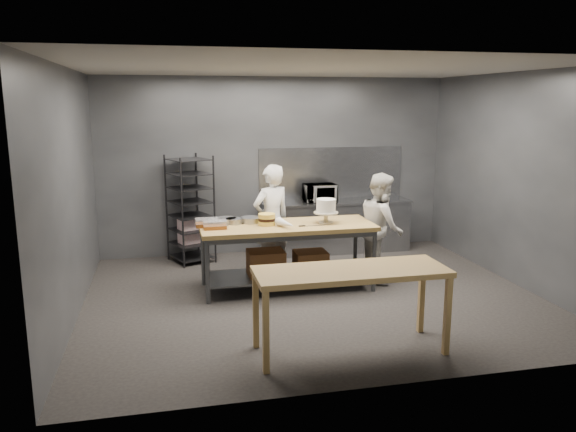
{
  "coord_description": "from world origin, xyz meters",
  "views": [
    {
      "loc": [
        -1.9,
        -6.97,
        2.59
      ],
      "look_at": [
        -0.26,
        0.37,
        1.05
      ],
      "focal_mm": 35.0,
      "sensor_mm": 36.0,
      "label": 1
    }
  ],
  "objects_px": {
    "microwave": "(320,193)",
    "layer_cake": "(267,219)",
    "near_counter": "(351,277)",
    "speed_rack": "(190,210)",
    "work_table": "(286,249)",
    "chef_right": "(381,227)",
    "frosted_cake_stand": "(326,208)",
    "chef_behind": "(272,220)"
  },
  "relations": [
    {
      "from": "microwave",
      "to": "layer_cake",
      "type": "relative_size",
      "value": 2.33
    },
    {
      "from": "near_counter",
      "to": "speed_rack",
      "type": "xyz_separation_m",
      "value": [
        -1.44,
        3.81,
        0.04
      ]
    },
    {
      "from": "work_table",
      "to": "microwave",
      "type": "xyz_separation_m",
      "value": [
        0.98,
        1.76,
        0.48
      ]
    },
    {
      "from": "chef_right",
      "to": "frosted_cake_stand",
      "type": "relative_size",
      "value": 4.64
    },
    {
      "from": "speed_rack",
      "to": "microwave",
      "type": "relative_size",
      "value": 3.23
    },
    {
      "from": "speed_rack",
      "to": "chef_right",
      "type": "bearing_deg",
      "value": -30.23
    },
    {
      "from": "layer_cake",
      "to": "speed_rack",
      "type": "bearing_deg",
      "value": 120.06
    },
    {
      "from": "near_counter",
      "to": "frosted_cake_stand",
      "type": "xyz_separation_m",
      "value": [
        0.34,
        2.1,
        0.33
      ]
    },
    {
      "from": "microwave",
      "to": "chef_right",
      "type": "bearing_deg",
      "value": -73.93
    },
    {
      "from": "chef_behind",
      "to": "work_table",
      "type": "bearing_deg",
      "value": 74.96
    },
    {
      "from": "microwave",
      "to": "frosted_cake_stand",
      "type": "relative_size",
      "value": 1.59
    },
    {
      "from": "speed_rack",
      "to": "near_counter",
      "type": "bearing_deg",
      "value": -69.24
    },
    {
      "from": "chef_behind",
      "to": "frosted_cake_stand",
      "type": "bearing_deg",
      "value": 110.64
    },
    {
      "from": "near_counter",
      "to": "speed_rack",
      "type": "relative_size",
      "value": 1.14
    },
    {
      "from": "near_counter",
      "to": "chef_behind",
      "type": "xyz_separation_m",
      "value": [
        -0.3,
        2.79,
        0.03
      ]
    },
    {
      "from": "work_table",
      "to": "chef_behind",
      "type": "xyz_separation_m",
      "value": [
        -0.08,
        0.66,
        0.27
      ]
    },
    {
      "from": "microwave",
      "to": "frosted_cake_stand",
      "type": "distance_m",
      "value": 1.84
    },
    {
      "from": "chef_right",
      "to": "layer_cake",
      "type": "distance_m",
      "value": 1.73
    },
    {
      "from": "work_table",
      "to": "chef_behind",
      "type": "height_order",
      "value": "chef_behind"
    },
    {
      "from": "chef_right",
      "to": "microwave",
      "type": "height_order",
      "value": "chef_right"
    },
    {
      "from": "speed_rack",
      "to": "chef_right",
      "type": "height_order",
      "value": "speed_rack"
    },
    {
      "from": "chef_behind",
      "to": "frosted_cake_stand",
      "type": "relative_size",
      "value": 4.94
    },
    {
      "from": "near_counter",
      "to": "chef_behind",
      "type": "height_order",
      "value": "chef_behind"
    },
    {
      "from": "near_counter",
      "to": "chef_right",
      "type": "height_order",
      "value": "chef_right"
    },
    {
      "from": "work_table",
      "to": "speed_rack",
      "type": "height_order",
      "value": "speed_rack"
    },
    {
      "from": "speed_rack",
      "to": "microwave",
      "type": "height_order",
      "value": "speed_rack"
    },
    {
      "from": "near_counter",
      "to": "work_table",
      "type": "bearing_deg",
      "value": 95.76
    },
    {
      "from": "frosted_cake_stand",
      "to": "layer_cake",
      "type": "xyz_separation_m",
      "value": [
        -0.83,
        0.05,
        -0.14
      ]
    },
    {
      "from": "chef_behind",
      "to": "chef_right",
      "type": "height_order",
      "value": "chef_behind"
    },
    {
      "from": "work_table",
      "to": "microwave",
      "type": "relative_size",
      "value": 4.43
    },
    {
      "from": "layer_cake",
      "to": "work_table",
      "type": "bearing_deg",
      "value": -4.39
    },
    {
      "from": "microwave",
      "to": "layer_cake",
      "type": "distance_m",
      "value": 2.14
    },
    {
      "from": "work_table",
      "to": "layer_cake",
      "type": "relative_size",
      "value": 10.33
    },
    {
      "from": "work_table",
      "to": "speed_rack",
      "type": "relative_size",
      "value": 1.37
    },
    {
      "from": "work_table",
      "to": "frosted_cake_stand",
      "type": "relative_size",
      "value": 7.03
    },
    {
      "from": "near_counter",
      "to": "layer_cake",
      "type": "height_order",
      "value": "layer_cake"
    },
    {
      "from": "chef_right",
      "to": "speed_rack",
      "type": "bearing_deg",
      "value": 69.8
    },
    {
      "from": "chef_behind",
      "to": "layer_cake",
      "type": "bearing_deg",
      "value": 51.64
    },
    {
      "from": "near_counter",
      "to": "microwave",
      "type": "bearing_deg",
      "value": 78.94
    },
    {
      "from": "speed_rack",
      "to": "layer_cake",
      "type": "relative_size",
      "value": 7.53
    },
    {
      "from": "work_table",
      "to": "near_counter",
      "type": "bearing_deg",
      "value": -84.24
    },
    {
      "from": "layer_cake",
      "to": "microwave",
      "type": "bearing_deg",
      "value": 54.41
    }
  ]
}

